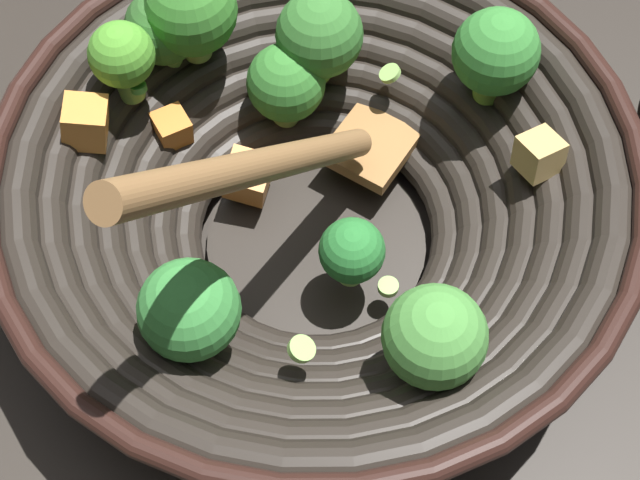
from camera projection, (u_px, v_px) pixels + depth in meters
name	position (u px, v px, depth m)	size (l,w,h in m)	color
ground_plane	(317.00, 247.00, 0.63)	(4.00, 4.00, 0.00)	#28231E
wok	(314.00, 188.00, 0.57)	(0.39, 0.43, 0.26)	black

